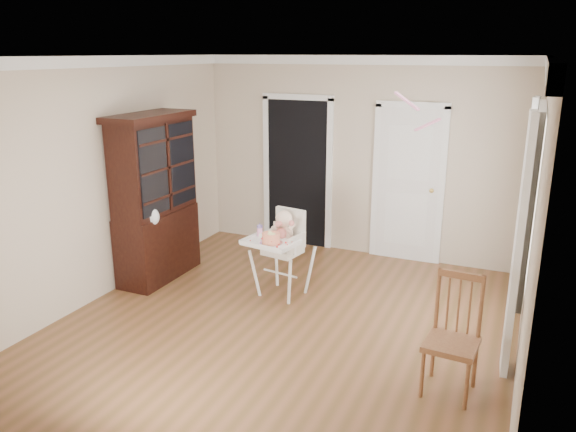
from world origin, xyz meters
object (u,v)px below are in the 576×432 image
at_px(cake, 271,238).
at_px(dining_chair, 452,339).
at_px(china_cabinet, 155,198).
at_px(high_chair, 282,243).
at_px(sippy_cup, 260,230).

height_order(cake, dining_chair, dining_chair).
bearing_deg(china_cabinet, dining_chair, -16.27).
relative_size(high_chair, china_cabinet, 0.50).
height_order(sippy_cup, dining_chair, dining_chair).
height_order(high_chair, cake, high_chair).
distance_m(sippy_cup, china_cabinet, 1.43).
xyz_separation_m(cake, sippy_cup, (-0.23, 0.18, 0.01)).
bearing_deg(sippy_cup, high_chair, 20.23).
distance_m(china_cabinet, dining_chair, 3.92).
height_order(cake, china_cabinet, china_cabinet).
bearing_deg(sippy_cup, china_cabinet, -178.91).
bearing_deg(high_chair, sippy_cup, -150.11).
height_order(high_chair, china_cabinet, china_cabinet).
distance_m(high_chair, sippy_cup, 0.30).
relative_size(high_chair, dining_chair, 1.02).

